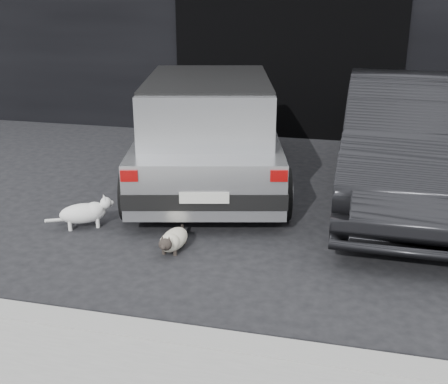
% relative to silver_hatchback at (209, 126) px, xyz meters
% --- Properties ---
extents(ground, '(80.00, 80.00, 0.00)m').
position_rel_silver_hatchback_xyz_m(ground, '(-0.34, -1.18, -0.80)').
color(ground, black).
rests_on(ground, ground).
extents(garage_opening, '(4.00, 0.10, 2.60)m').
position_rel_silver_hatchback_xyz_m(garage_opening, '(0.66, 2.81, 0.50)').
color(garage_opening, black).
rests_on(garage_opening, ground).
extents(curb, '(18.00, 0.25, 0.12)m').
position_rel_silver_hatchback_xyz_m(curb, '(0.66, -3.78, -0.74)').
color(curb, gray).
rests_on(curb, ground).
extents(silver_hatchback, '(2.70, 4.31, 1.47)m').
position_rel_silver_hatchback_xyz_m(silver_hatchback, '(0.00, 0.00, 0.00)').
color(silver_hatchback, '#A9ABAE').
rests_on(silver_hatchback, ground).
extents(second_car, '(1.69, 4.69, 1.54)m').
position_rel_silver_hatchback_xyz_m(second_car, '(2.63, -0.02, -0.04)').
color(second_car, black).
rests_on(second_car, ground).
extents(cat_siamese, '(0.26, 0.73, 0.25)m').
position_rel_silver_hatchback_xyz_m(cat_siamese, '(0.21, -2.21, -0.69)').
color(cat_siamese, beige).
rests_on(cat_siamese, ground).
extents(cat_white, '(0.67, 0.50, 0.36)m').
position_rel_silver_hatchback_xyz_m(cat_white, '(-0.94, -1.85, -0.63)').
color(cat_white, white).
rests_on(cat_white, ground).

